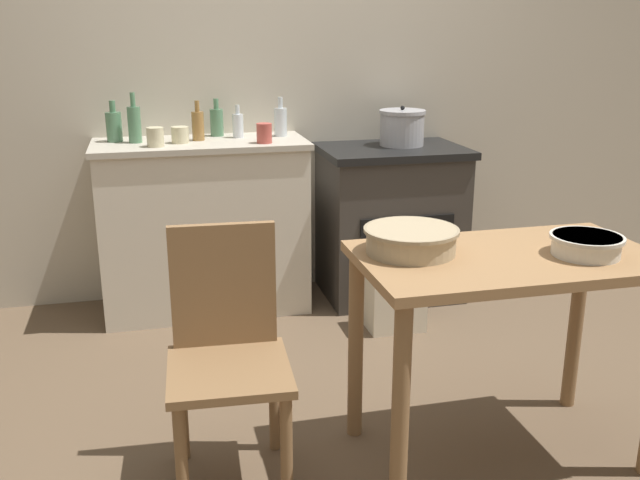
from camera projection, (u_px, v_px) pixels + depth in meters
name	position (u px, v px, depth m)	size (l,w,h in m)	color
ground_plane	(348.00, 418.00, 2.84)	(14.00, 14.00, 0.00)	brown
wall_back	(273.00, 67.00, 3.94)	(8.00, 0.07, 2.55)	beige
counter_cabinet	(204.00, 226.00, 3.82)	(1.10, 0.51, 0.92)	beige
stove	(390.00, 222.00, 4.03)	(0.78, 0.59, 0.86)	#38332D
work_table	(505.00, 292.00, 2.43)	(1.01, 0.58, 0.76)	#997047
chair	(227.00, 349.00, 2.39)	(0.42, 0.42, 0.86)	olive
flour_sack	(395.00, 300.00, 3.64)	(0.28, 0.20, 0.30)	beige
stock_pot	(402.00, 128.00, 3.93)	(0.25, 0.25, 0.22)	#A8A8AD
mixing_bowl_large	(411.00, 239.00, 2.40)	(0.32, 0.32, 0.09)	tan
mixing_bowl_small	(586.00, 244.00, 2.37)	(0.24, 0.24, 0.07)	silver
bottle_far_left	(280.00, 121.00, 3.82)	(0.07, 0.07, 0.21)	silver
bottle_left	(198.00, 125.00, 3.68)	(0.06, 0.06, 0.21)	olive
bottle_mid_left	(134.00, 123.00, 3.61)	(0.07, 0.07, 0.25)	#517F5B
bottle_center_left	(114.00, 126.00, 3.64)	(0.08, 0.08, 0.21)	#517F5B
bottle_center	(217.00, 122.00, 3.83)	(0.07, 0.07, 0.20)	#517F5B
bottle_center_right	(238.00, 125.00, 3.78)	(0.06, 0.06, 0.17)	silver
cup_mid_right	(180.00, 135.00, 3.61)	(0.09, 0.09, 0.08)	beige
cup_right	(264.00, 133.00, 3.61)	(0.08, 0.08, 0.10)	#B74C42
cup_far_right	(155.00, 137.00, 3.50)	(0.08, 0.08, 0.10)	beige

